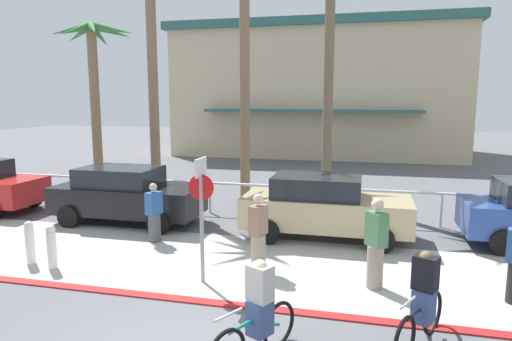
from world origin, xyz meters
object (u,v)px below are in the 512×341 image
object	(u,v)px
palm_tree_0	(94,66)
cyclist_black_1	(423,301)
palm_tree_3	(329,5)
car_tan_2	(324,206)
bollard_3	(52,246)
pedestrian_1	(376,247)
car_black_1	(126,194)
palm_tree_2	(245,30)
pedestrian_0	(154,215)
stop_sign_bike_lane	(201,202)
cyclist_teal_0	(258,313)
pedestrian_2	(258,236)
bollard_0	(30,242)

from	to	relation	value
palm_tree_0	cyclist_black_1	world-z (taller)	palm_tree_0
palm_tree_3	car_tan_2	size ratio (longest dim) A/B	2.17
bollard_3	palm_tree_3	xyz separation A→B (m)	(5.15, 8.58, 6.43)
car_tan_2	bollard_3	bearing A→B (deg)	-146.40
pedestrian_1	car_tan_2	bearing A→B (deg)	112.76
car_black_1	car_tan_2	xyz separation A→B (m)	(5.89, -0.12, 0.00)
palm_tree_2	pedestrian_1	bearing A→B (deg)	-57.87
bollard_3	pedestrian_0	world-z (taller)	pedestrian_0
palm_tree_0	palm_tree_3	bearing A→B (deg)	7.59
stop_sign_bike_lane	bollard_3	distance (m)	3.65
pedestrian_1	pedestrian_0	bearing A→B (deg)	163.04
car_tan_2	cyclist_teal_0	bearing A→B (deg)	-93.56
car_black_1	car_tan_2	bearing A→B (deg)	-1.17
stop_sign_bike_lane	bollard_3	xyz separation A→B (m)	(-3.46, -0.08, -1.16)
palm_tree_0	cyclist_black_1	bearing A→B (deg)	-38.43
stop_sign_bike_lane	palm_tree_2	world-z (taller)	palm_tree_2
stop_sign_bike_lane	pedestrian_2	size ratio (longest dim) A/B	1.49
palm_tree_3	car_black_1	xyz separation A→B (m)	(-5.49, -4.77, -6.08)
stop_sign_bike_lane	palm_tree_0	bearing A→B (deg)	133.64
cyclist_teal_0	pedestrian_0	xyz separation A→B (m)	(-3.87, 4.59, 0.02)
palm_tree_2	car_black_1	bearing A→B (deg)	-122.22
stop_sign_bike_lane	pedestrian_1	world-z (taller)	stop_sign_bike_lane
bollard_3	car_tan_2	size ratio (longest dim) A/B	0.23
stop_sign_bike_lane	cyclist_black_1	bearing A→B (deg)	-19.36
stop_sign_bike_lane	pedestrian_2	world-z (taller)	stop_sign_bike_lane
cyclist_black_1	bollard_3	bearing A→B (deg)	169.85
stop_sign_bike_lane	cyclist_black_1	size ratio (longest dim) A/B	1.55
pedestrian_0	stop_sign_bike_lane	bearing A→B (deg)	-45.91
bollard_3	cyclist_black_1	world-z (taller)	cyclist_black_1
bollard_3	pedestrian_0	size ratio (longest dim) A/B	0.64
pedestrian_0	palm_tree_2	bearing A→B (deg)	80.49
pedestrian_1	pedestrian_2	distance (m)	2.46
car_tan_2	pedestrian_0	size ratio (longest dim) A/B	2.82
pedestrian_1	palm_tree_0	bearing A→B (deg)	146.74
bollard_0	pedestrian_0	size ratio (longest dim) A/B	0.64
cyclist_teal_0	pedestrian_1	size ratio (longest dim) A/B	0.89
bollard_3	palm_tree_2	distance (m)	9.97
stop_sign_bike_lane	bollard_3	bearing A→B (deg)	-178.73
pedestrian_0	palm_tree_0	bearing A→B (deg)	133.44
palm_tree_2	cyclist_black_1	world-z (taller)	palm_tree_2
bollard_0	car_black_1	size ratio (longest dim) A/B	0.23
pedestrian_1	pedestrian_2	xyz separation A→B (m)	(-2.44, 0.35, -0.06)
stop_sign_bike_lane	palm_tree_0	xyz separation A→B (m)	(-7.01, 7.35, 3.26)
palm_tree_0	cyclist_teal_0	xyz separation A→B (m)	(8.73, -9.72, -4.24)
pedestrian_0	pedestrian_1	xyz separation A→B (m)	(5.54, -1.69, 0.14)
palm_tree_0	pedestrian_0	world-z (taller)	palm_tree_0
palm_tree_0	cyclist_black_1	xyz separation A→B (m)	(11.05, -8.77, -4.24)
palm_tree_2	car_tan_2	size ratio (longest dim) A/B	1.99
pedestrian_0	bollard_0	bearing A→B (deg)	-132.89
bollard_0	cyclist_teal_0	bearing A→B (deg)	-22.63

